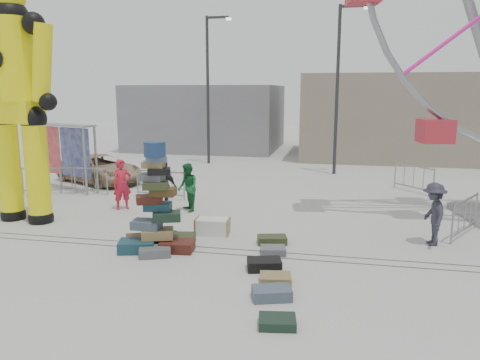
% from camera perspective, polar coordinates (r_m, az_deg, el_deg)
% --- Properties ---
extents(ground, '(90.00, 90.00, 0.00)m').
position_cam_1_polar(ground, '(11.50, -4.72, -9.84)').
color(ground, '#9E9E99').
rests_on(ground, ground).
extents(track_line_near, '(40.00, 0.04, 0.01)m').
position_cam_1_polar(track_line_near, '(12.04, -3.91, -8.84)').
color(track_line_near, '#47443F').
rests_on(track_line_near, ground).
extents(track_line_far, '(40.00, 0.04, 0.01)m').
position_cam_1_polar(track_line_far, '(12.41, -3.40, -8.24)').
color(track_line_far, '#47443F').
rests_on(track_line_far, ground).
extents(building_right, '(12.00, 8.00, 5.00)m').
position_cam_1_polar(building_right, '(30.59, 19.27, 7.33)').
color(building_right, gray).
rests_on(building_right, ground).
extents(building_left, '(10.00, 8.00, 4.40)m').
position_cam_1_polar(building_left, '(33.62, -3.96, 7.65)').
color(building_left, gray).
rests_on(building_left, ground).
extents(lamp_post_right, '(1.41, 0.25, 8.00)m').
position_cam_1_polar(lamp_post_right, '(23.31, 12.03, 11.66)').
color(lamp_post_right, '#2D2D30').
rests_on(lamp_post_right, ground).
extents(lamp_post_left, '(1.41, 0.25, 8.00)m').
position_cam_1_polar(lamp_post_left, '(26.26, -3.76, 11.75)').
color(lamp_post_left, '#2D2D30').
rests_on(lamp_post_left, ground).
extents(suitcase_tower, '(2.05, 1.80, 2.80)m').
position_cam_1_polar(suitcase_tower, '(12.30, -10.08, -4.76)').
color(suitcase_tower, '#1A424F').
rests_on(suitcase_tower, ground).
extents(crash_test_dummy, '(2.99, 1.31, 7.50)m').
position_cam_1_polar(crash_test_dummy, '(15.82, -25.61, 9.42)').
color(crash_test_dummy, black).
rests_on(crash_test_dummy, ground).
extents(banner_scaffold, '(3.76, 1.89, 2.73)m').
position_cam_1_polar(banner_scaffold, '(20.59, -21.12, 4.53)').
color(banner_scaffold, gray).
rests_on(banner_scaffold, ground).
extents(steamer_trunk, '(0.99, 0.61, 0.45)m').
position_cam_1_polar(steamer_trunk, '(13.49, -3.35, -5.68)').
color(steamer_trunk, silver).
rests_on(steamer_trunk, ground).
extents(row_case_0, '(0.86, 0.65, 0.21)m').
position_cam_1_polar(row_case_0, '(12.71, 3.94, -7.28)').
color(row_case_0, '#353F1F').
rests_on(row_case_0, ground).
extents(row_case_1, '(0.71, 0.61, 0.18)m').
position_cam_1_polar(row_case_1, '(11.95, 4.06, -8.56)').
color(row_case_1, slate).
rests_on(row_case_1, ground).
extents(row_case_2, '(0.88, 0.69, 0.25)m').
position_cam_1_polar(row_case_2, '(10.94, 2.97, -10.24)').
color(row_case_2, black).
rests_on(row_case_2, ground).
extents(row_case_3, '(0.74, 0.62, 0.19)m').
position_cam_1_polar(row_case_3, '(10.24, 4.35, -11.94)').
color(row_case_3, olive).
rests_on(row_case_3, ground).
extents(row_case_4, '(0.88, 0.71, 0.23)m').
position_cam_1_polar(row_case_4, '(9.53, 3.89, -13.60)').
color(row_case_4, '#4A5A6A').
rests_on(row_case_4, ground).
extents(row_case_5, '(0.72, 0.59, 0.17)m').
position_cam_1_polar(row_case_5, '(8.56, 4.57, -16.85)').
color(row_case_5, '#1A2F23').
rests_on(row_case_5, ground).
extents(barricade_dummy_a, '(1.93, 0.71, 1.10)m').
position_cam_1_polar(barricade_dummy_a, '(19.95, -22.27, -0.09)').
color(barricade_dummy_a, gray).
rests_on(barricade_dummy_a, ground).
extents(barricade_dummy_b, '(2.00, 0.15, 1.10)m').
position_cam_1_polar(barricade_dummy_b, '(19.55, -18.54, -0.05)').
color(barricade_dummy_b, gray).
rests_on(barricade_dummy_b, ground).
extents(barricade_dummy_c, '(2.00, 0.37, 1.10)m').
position_cam_1_polar(barricade_dummy_c, '(18.03, -9.69, -0.52)').
color(barricade_dummy_c, gray).
rests_on(barricade_dummy_c, ground).
extents(barricade_wheel_front, '(1.11, 1.77, 1.10)m').
position_cam_1_polar(barricade_wheel_front, '(14.66, 25.72, -4.09)').
color(barricade_wheel_front, gray).
rests_on(barricade_wheel_front, ground).
extents(barricade_wheel_back, '(1.34, 1.61, 1.10)m').
position_cam_1_polar(barricade_wheel_back, '(20.27, 20.39, 0.20)').
color(barricade_wheel_back, gray).
rests_on(barricade_wheel_back, ground).
extents(pedestrian_red, '(0.76, 0.72, 1.74)m').
position_cam_1_polar(pedestrian_red, '(16.62, -14.18, -0.54)').
color(pedestrian_red, red).
rests_on(pedestrian_red, ground).
extents(pedestrian_green, '(0.97, 1.02, 1.65)m').
position_cam_1_polar(pedestrian_green, '(15.94, -6.40, -0.92)').
color(pedestrian_green, '#18612E').
rests_on(pedestrian_green, ground).
extents(pedestrian_black, '(1.13, 0.75, 1.78)m').
position_cam_1_polar(pedestrian_black, '(15.87, -9.21, -0.82)').
color(pedestrian_black, black).
rests_on(pedestrian_black, ground).
extents(pedestrian_grey, '(0.74, 1.15, 1.69)m').
position_cam_1_polar(pedestrian_grey, '(13.42, 22.51, -3.85)').
color(pedestrian_grey, '#292734').
rests_on(pedestrian_grey, ground).
extents(parked_suv, '(4.90, 3.88, 1.24)m').
position_cam_1_polar(parked_suv, '(21.84, -16.74, 1.33)').
color(parked_suv, tan).
rests_on(parked_suv, ground).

